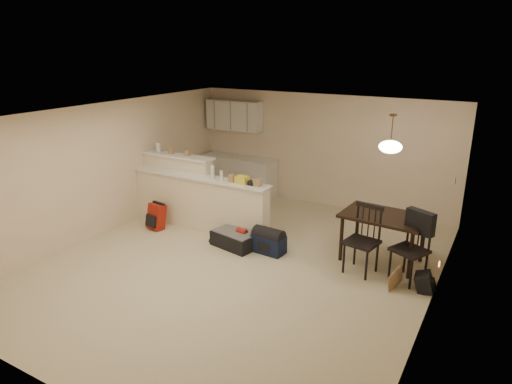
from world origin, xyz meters
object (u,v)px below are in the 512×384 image
Objects in this scene: pendant_lamp at (390,146)px; red_backpack at (157,216)px; suitcase at (236,239)px; navy_duffel at (268,244)px; dining_table at (384,221)px; black_daypack at (424,282)px; dining_chair_near at (362,240)px; dining_chair_far at (410,248)px.

red_backpack is (-4.27, -0.80, -1.74)m from pendant_lamp.
pendant_lamp reaches higher than suitcase.
navy_duffel reaches higher than suitcase.
dining_table is 4.37m from red_backpack.
dining_chair_near is at bearing 79.50° from black_daypack.
pendant_lamp is 3.16m from suitcase.
black_daypack is at bearing -7.57° from dining_chair_far.
dining_chair_near reaches higher than red_backpack.
pendant_lamp reaches higher than dining_chair_far.
dining_chair_near is 0.73m from dining_chair_far.
dining_table reaches higher than black_daypack.
suitcase is at bearing 11.65° from red_backpack.
dining_chair_far is (0.54, -0.48, -1.44)m from pendant_lamp.
dining_chair_far is at bearing -37.58° from dining_table.
black_daypack is at bearing 4.70° from dining_chair_near.
dining_table is 1.27× the size of dining_chair_far.
dining_chair_near reaches higher than suitcase.
dining_chair_near reaches higher than dining_table.
dining_chair_far is 4.83m from red_backpack.
dining_chair_far is at bearing 17.14° from dining_chair_near.
suitcase is (-3.00, -0.26, -0.41)m from dining_chair_far.
dining_chair_near is 1.10m from black_daypack.
dining_chair_far is 2.16× the size of red_backpack.
red_backpack is at bearing -172.47° from navy_duffel.
black_daypack is at bearing 11.09° from red_backpack.
dining_chair_far is 3.57× the size of black_daypack.
dining_table is at bearing 90.00° from pendant_lamp.
pendant_lamp is 0.57× the size of dining_chair_far.
dining_table is 2.74× the size of red_backpack.
pendant_lamp is 1.06× the size of navy_duffel.
dining_table is at bearing 24.33° from navy_duffel.
pendant_lamp is at bearing 45.96° from black_daypack.
dining_chair_near reaches higher than black_daypack.
suitcase is 1.39× the size of navy_duffel.
pendant_lamp is 2.66m from navy_duffel.
red_backpack is 0.87× the size of navy_duffel.
dining_table is at bearing 27.70° from suitcase.
suitcase reaches higher than black_daypack.
dining_table is at bearing 45.96° from black_daypack.
dining_chair_far is at bearing 52.22° from black_daypack.
pendant_lamp reaches higher than black_daypack.
pendant_lamp is 4.68m from red_backpack.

